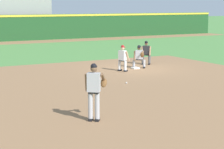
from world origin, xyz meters
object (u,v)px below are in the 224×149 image
Objects in this scene: first_base_bag at (135,68)px; baserunner at (123,57)px; umpire at (146,52)px; baseball at (127,83)px; pitcher at (94,88)px; first_baseman at (139,56)px.

first_base_bag is 0.26× the size of baserunner.
baserunner and umpire have the same top height.
umpire reaches higher than baseball.
umpire is at bearing 38.52° from first_base_bag.
umpire is (4.30, 5.01, 0.76)m from baseball.
baseball is at bearing -116.82° from baserunner.
pitcher is 11.70m from first_baseman.
pitcher is 10.38m from baserunner.
first_base_bag is 0.76m from first_baseman.
baserunner is at bearing -156.60° from first_base_bag.
pitcher is 1.27× the size of baserunner.
first_baseman is 0.92× the size of umpire.
baseball is 0.04× the size of pitcher.
baseball is at bearing -126.37° from first_base_bag.
first_baseman is (0.31, 0.08, 0.69)m from first_base_bag.
first_baseman is 1.55m from baserunner.
umpire is at bearing 49.33° from baseball.
baseball is (-2.82, -3.82, -0.01)m from first_base_bag.
first_baseman is at bearing 15.25° from first_base_bag.
pitcher reaches higher than first_baseman.
umpire reaches higher than first_base_bag.
baseball is 0.05× the size of baserunner.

